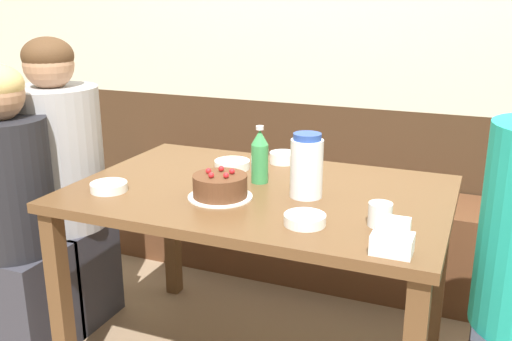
{
  "coord_description": "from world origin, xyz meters",
  "views": [
    {
      "loc": [
        0.73,
        -1.8,
        1.4
      ],
      "look_at": [
        -0.04,
        0.05,
        0.79
      ],
      "focal_mm": 40.0,
      "sensor_mm": 36.0,
      "label": 1
    }
  ],
  "objects_px": {
    "napkin_holder": "(392,240)",
    "person_teal_shirt": "(61,187)",
    "bowl_rice_small": "(283,158)",
    "bowl_sauce_shallow": "(109,187)",
    "water_pitcher": "(307,166)",
    "soju_bottle": "(260,156)",
    "glass_water_tall": "(380,214)",
    "bench_seat": "(320,233)",
    "bowl_soup_white": "(305,219)",
    "bowl_side_dish": "(232,164)",
    "person_pale_blue_shirt": "(13,223)",
    "birthday_cake": "(220,186)"
  },
  "relations": [
    {
      "from": "soju_bottle",
      "to": "person_pale_blue_shirt",
      "type": "height_order",
      "value": "person_pale_blue_shirt"
    },
    {
      "from": "bowl_rice_small",
      "to": "glass_water_tall",
      "type": "distance_m",
      "value": 0.73
    },
    {
      "from": "bench_seat",
      "to": "water_pitcher",
      "type": "xyz_separation_m",
      "value": [
        0.18,
        -0.84,
        0.61
      ]
    },
    {
      "from": "bowl_soup_white",
      "to": "person_pale_blue_shirt",
      "type": "bearing_deg",
      "value": -179.83
    },
    {
      "from": "soju_bottle",
      "to": "person_teal_shirt",
      "type": "bearing_deg",
      "value": -176.62
    },
    {
      "from": "napkin_holder",
      "to": "bowl_side_dish",
      "type": "distance_m",
      "value": 0.92
    },
    {
      "from": "birthday_cake",
      "to": "soju_bottle",
      "type": "relative_size",
      "value": 1.04
    },
    {
      "from": "soju_bottle",
      "to": "napkin_holder",
      "type": "relative_size",
      "value": 1.94
    },
    {
      "from": "bowl_side_dish",
      "to": "person_pale_blue_shirt",
      "type": "height_order",
      "value": "person_pale_blue_shirt"
    },
    {
      "from": "birthday_cake",
      "to": "bowl_sauce_shallow",
      "type": "distance_m",
      "value": 0.41
    },
    {
      "from": "napkin_holder",
      "to": "soju_bottle",
      "type": "bearing_deg",
      "value": 142.2
    },
    {
      "from": "bowl_side_dish",
      "to": "person_pale_blue_shirt",
      "type": "distance_m",
      "value": 0.88
    },
    {
      "from": "bench_seat",
      "to": "soju_bottle",
      "type": "xyz_separation_m",
      "value": [
        -0.03,
        -0.76,
        0.6
      ]
    },
    {
      "from": "bench_seat",
      "to": "bowl_sauce_shallow",
      "type": "relative_size",
      "value": 17.79
    },
    {
      "from": "birthday_cake",
      "to": "glass_water_tall",
      "type": "distance_m",
      "value": 0.55
    },
    {
      "from": "water_pitcher",
      "to": "soju_bottle",
      "type": "relative_size",
      "value": 1.04
    },
    {
      "from": "bench_seat",
      "to": "water_pitcher",
      "type": "bearing_deg",
      "value": -78.17
    },
    {
      "from": "soju_bottle",
      "to": "person_teal_shirt",
      "type": "height_order",
      "value": "person_teal_shirt"
    },
    {
      "from": "bowl_rice_small",
      "to": "person_teal_shirt",
      "type": "bearing_deg",
      "value": -159.56
    },
    {
      "from": "bowl_soup_white",
      "to": "bowl_sauce_shallow",
      "type": "distance_m",
      "value": 0.74
    },
    {
      "from": "bowl_rice_small",
      "to": "soju_bottle",
      "type": "bearing_deg",
      "value": -88.37
    },
    {
      "from": "water_pitcher",
      "to": "person_pale_blue_shirt",
      "type": "height_order",
      "value": "person_pale_blue_shirt"
    },
    {
      "from": "person_pale_blue_shirt",
      "to": "napkin_holder",
      "type": "bearing_deg",
      "value": -3.93
    },
    {
      "from": "bowl_side_dish",
      "to": "bowl_sauce_shallow",
      "type": "bearing_deg",
      "value": -124.38
    },
    {
      "from": "birthday_cake",
      "to": "bowl_rice_small",
      "type": "height_order",
      "value": "birthday_cake"
    },
    {
      "from": "bench_seat",
      "to": "bowl_soup_white",
      "type": "height_order",
      "value": "bowl_soup_white"
    },
    {
      "from": "water_pitcher",
      "to": "soju_bottle",
      "type": "distance_m",
      "value": 0.22
    },
    {
      "from": "bowl_sauce_shallow",
      "to": "glass_water_tall",
      "type": "height_order",
      "value": "glass_water_tall"
    },
    {
      "from": "bowl_side_dish",
      "to": "person_pale_blue_shirt",
      "type": "relative_size",
      "value": 0.12
    },
    {
      "from": "soju_bottle",
      "to": "bowl_rice_small",
      "type": "bearing_deg",
      "value": 91.63
    },
    {
      "from": "birthday_cake",
      "to": "bowl_side_dish",
      "type": "relative_size",
      "value": 1.57
    },
    {
      "from": "soju_bottle",
      "to": "bowl_rice_small",
      "type": "xyz_separation_m",
      "value": [
        -0.01,
        0.28,
        -0.08
      ]
    },
    {
      "from": "bowl_soup_white",
      "to": "bowl_sauce_shallow",
      "type": "relative_size",
      "value": 0.98
    },
    {
      "from": "bench_seat",
      "to": "person_pale_blue_shirt",
      "type": "height_order",
      "value": "person_pale_blue_shirt"
    },
    {
      "from": "bench_seat",
      "to": "person_teal_shirt",
      "type": "relative_size",
      "value": 1.85
    },
    {
      "from": "bowl_soup_white",
      "to": "glass_water_tall",
      "type": "xyz_separation_m",
      "value": [
        0.21,
        0.08,
        0.02
      ]
    },
    {
      "from": "birthday_cake",
      "to": "napkin_holder",
      "type": "xyz_separation_m",
      "value": [
        0.62,
        -0.22,
        -0.0
      ]
    },
    {
      "from": "napkin_holder",
      "to": "bowl_rice_small",
      "type": "bearing_deg",
      "value": 128.57
    },
    {
      "from": "bowl_soup_white",
      "to": "person_teal_shirt",
      "type": "distance_m",
      "value": 1.21
    },
    {
      "from": "soju_bottle",
      "to": "bowl_side_dish",
      "type": "distance_m",
      "value": 0.22
    },
    {
      "from": "napkin_holder",
      "to": "person_teal_shirt",
      "type": "bearing_deg",
      "value": 165.32
    },
    {
      "from": "bowl_side_dish",
      "to": "glass_water_tall",
      "type": "relative_size",
      "value": 1.96
    },
    {
      "from": "soju_bottle",
      "to": "person_teal_shirt",
      "type": "relative_size",
      "value": 0.17
    },
    {
      "from": "glass_water_tall",
      "to": "person_teal_shirt",
      "type": "height_order",
      "value": "person_teal_shirt"
    },
    {
      "from": "napkin_holder",
      "to": "bowl_side_dish",
      "type": "height_order",
      "value": "napkin_holder"
    },
    {
      "from": "bowl_rice_small",
      "to": "bowl_sauce_shallow",
      "type": "xyz_separation_m",
      "value": [
        -0.45,
        -0.58,
        -0.01
      ]
    },
    {
      "from": "birthday_cake",
      "to": "person_pale_blue_shirt",
      "type": "xyz_separation_m",
      "value": [
        -0.83,
        -0.12,
        -0.22
      ]
    },
    {
      "from": "napkin_holder",
      "to": "person_teal_shirt",
      "type": "distance_m",
      "value": 1.51
    },
    {
      "from": "bowl_side_dish",
      "to": "bowl_soup_white",
      "type": "bearing_deg",
      "value": -45.09
    },
    {
      "from": "bowl_rice_small",
      "to": "bowl_side_dish",
      "type": "bearing_deg",
      "value": -135.83
    }
  ]
}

